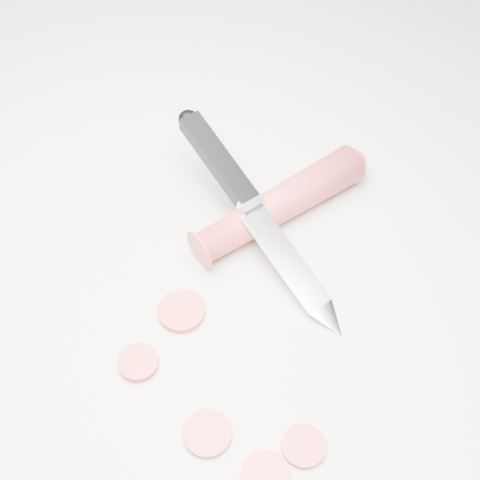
% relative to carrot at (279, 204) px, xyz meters
% --- Properties ---
extents(ground, '(2.40, 2.40, 0.00)m').
position_rel_carrot_xyz_m(ground, '(-0.01, -0.11, -0.02)').
color(ground, beige).
rests_on(ground, ground).
extents(carrot, '(0.13, 0.17, 0.03)m').
position_rel_carrot_xyz_m(carrot, '(0.00, 0.00, 0.00)').
color(carrot, red).
rests_on(carrot, ground).
extents(carrot_slice_0, '(0.04, 0.04, 0.01)m').
position_rel_carrot_xyz_m(carrot_slice_0, '(0.02, -0.22, -0.02)').
color(carrot_slice_0, '#D73F37').
rests_on(carrot_slice_0, ground).
extents(carrot_slice_1, '(0.03, 0.03, 0.01)m').
position_rel_carrot_xyz_m(carrot_slice_1, '(0.09, -0.20, -0.02)').
color(carrot_slice_1, '#D73F37').
rests_on(carrot_slice_1, ground).
extents(carrot_slice_2, '(0.04, 0.04, 0.01)m').
position_rel_carrot_xyz_m(carrot_slice_2, '(-0.04, -0.13, -0.02)').
color(carrot_slice_2, '#D73F37').
rests_on(carrot_slice_2, ground).
extents(carrot_slice_3, '(0.03, 0.03, 0.01)m').
position_rel_carrot_xyz_m(carrot_slice_3, '(-0.06, -0.18, -0.02)').
color(carrot_slice_3, '#D73F37').
rests_on(carrot_slice_3, ground).
extents(carrot_slice_4, '(0.04, 0.04, 0.01)m').
position_rel_carrot_xyz_m(carrot_slice_4, '(0.07, -0.23, -0.02)').
color(carrot_slice_4, '#D73F37').
rests_on(carrot_slice_4, ground).
extents(kitchen_knife, '(0.22, 0.16, 0.08)m').
position_rel_carrot_xyz_m(kitchen_knife, '(-0.01, -0.03, 0.02)').
color(kitchen_knife, silver).
rests_on(kitchen_knife, ground).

